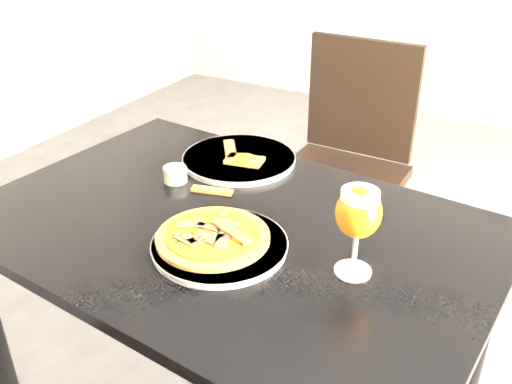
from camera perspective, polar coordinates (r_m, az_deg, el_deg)
The scene contains 9 objects.
dining_table at distance 1.38m, azimuth -2.64°, elevation -6.27°, with size 1.27×0.91×0.75m.
chair_far at distance 2.17m, azimuth 8.87°, elevation 3.09°, with size 0.45×0.45×0.96m.
plate_main at distance 1.24m, azimuth -3.65°, elevation -5.33°, with size 0.29×0.29×0.02m, color white.
pizza at distance 1.24m, azimuth -4.29°, elevation -4.42°, with size 0.25×0.25×0.03m.
plate_second at distance 1.61m, azimuth -1.71°, elevation 3.31°, with size 0.32×0.32×0.02m, color white.
crust_scraps at distance 1.60m, azimuth -1.66°, elevation 3.57°, with size 0.17×0.14×0.01m.
loose_crust at distance 1.46m, azimuth -4.42°, elevation 0.16°, with size 0.11×0.02×0.01m, color olive.
sauce_cup at distance 1.51m, azimuth -8.09°, elevation 1.83°, with size 0.06×0.06×0.04m.
beer_glass at distance 1.11m, azimuth 10.21°, elevation -2.13°, with size 0.09×0.09×0.19m.
Camera 1 is at (0.31, -0.91, 1.45)m, focal length 40.00 mm.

